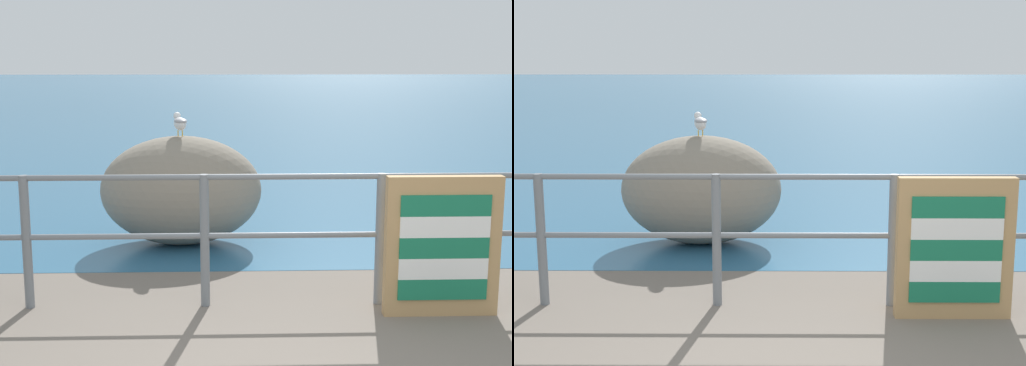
# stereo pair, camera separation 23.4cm
# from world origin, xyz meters

# --- Properties ---
(ground_plane) EXTENTS (120.00, 120.00, 0.10)m
(ground_plane) POSITION_xyz_m (0.00, 20.00, -0.05)
(ground_plane) COLOR #6B6056
(sea_surface) EXTENTS (120.00, 90.00, 0.01)m
(sea_surface) POSITION_xyz_m (0.00, 47.63, 0.00)
(sea_surface) COLOR #285B7F
(sea_surface) RESTS_ON ground_plane
(promenade_railing) EXTENTS (9.41, 0.07, 1.02)m
(promenade_railing) POSITION_xyz_m (0.00, 1.76, 0.64)
(promenade_railing) COLOR slate
(promenade_railing) RESTS_ON ground_plane
(folded_deckchair_stack) EXTENTS (0.84, 0.10, 1.04)m
(folded_deckchair_stack) POSITION_xyz_m (1.07, 1.51, 0.52)
(folded_deckchair_stack) COLOR tan
(folded_deckchair_stack) RESTS_ON ground_plane
(breakwater_boulder_main) EXTENTS (1.63, 1.08, 1.11)m
(breakwater_boulder_main) POSITION_xyz_m (-0.98, 3.61, 0.56)
(breakwater_boulder_main) COLOR gray
(breakwater_boulder_main) RESTS_ON ground
(seagull) EXTENTS (0.19, 0.34, 0.23)m
(seagull) POSITION_xyz_m (-0.97, 3.59, 1.25)
(seagull) COLOR gold
(seagull) RESTS_ON breakwater_boulder_main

